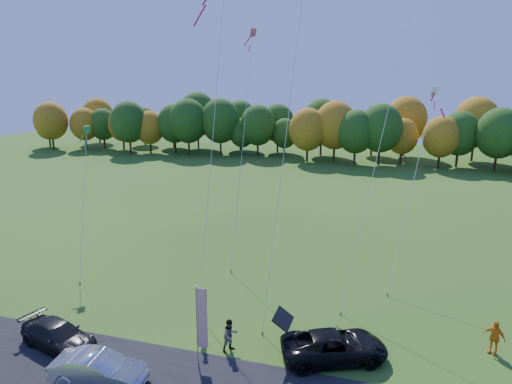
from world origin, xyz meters
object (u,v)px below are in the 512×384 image
(silver_sedan, at_px, (99,369))
(feather_flag, at_px, (201,317))
(black_suv, at_px, (334,346))
(person_east, at_px, (494,337))

(silver_sedan, xyz_separation_m, feather_flag, (4.06, 2.71, 1.87))
(black_suv, relative_size, feather_flag, 1.26)
(silver_sedan, distance_m, person_east, 19.82)
(black_suv, bearing_deg, silver_sedan, 92.19)
(person_east, distance_m, feather_flag, 15.14)
(feather_flag, bearing_deg, silver_sedan, -146.24)
(black_suv, height_order, person_east, person_east)
(silver_sedan, height_order, person_east, person_east)
(silver_sedan, bearing_deg, black_suv, -68.69)
(person_east, height_order, feather_flag, feather_flag)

